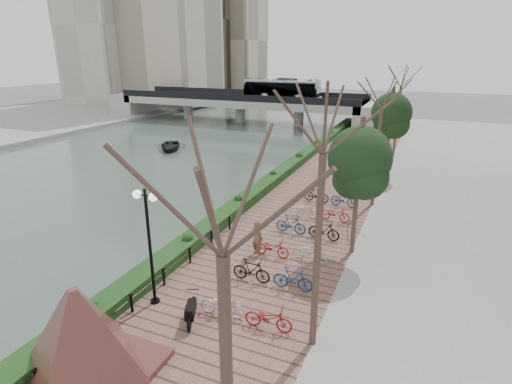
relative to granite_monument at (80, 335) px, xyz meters
The scene contains 14 objects.
ground 3.70m from the granite_monument, 137.64° to the left, with size 220.00×220.00×0.00m, color #59595B.
river_water 32.20m from the granite_monument, 122.55° to the left, with size 30.00×130.00×0.02m, color #40504B.
promenade 19.74m from the granite_monument, 85.01° to the left, with size 8.00×75.00×0.50m, color brown.
hedge 22.19m from the granite_monument, 94.38° to the left, with size 1.10×56.00×0.60m, color black.
chain_fence 4.35m from the granite_monument, 102.29° to the left, with size 0.10×14.10×0.70m.
granite_monument is the anchor object (origin of this frame).
lamppost 4.36m from the granite_monument, 97.14° to the left, with size 1.02×0.32×4.61m.
motorcycle 3.95m from the granite_monument, 68.51° to the left, with size 0.45×1.45×0.91m, color black, non-canonical shape.
pedestrian 9.23m from the granite_monument, 79.95° to the left, with size 0.64×0.42×1.75m, color brown.
bicycle_parking 11.03m from the granite_monument, 73.00° to the left, with size 2.40×14.69×1.00m.
street_trees 15.92m from the granite_monument, 68.87° to the left, with size 3.20×37.12×6.80m.
bridge 49.74m from the granite_monument, 108.73° to the left, with size 36.00×10.77×6.50m.
boat 32.04m from the granite_monument, 120.44° to the left, with size 3.03×4.25×0.88m, color black.
far_buildings 82.19m from the granite_monument, 122.88° to the left, with size 35.00×38.00×38.00m.
Camera 1 is at (10.56, -8.71, 9.54)m, focal length 28.00 mm.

